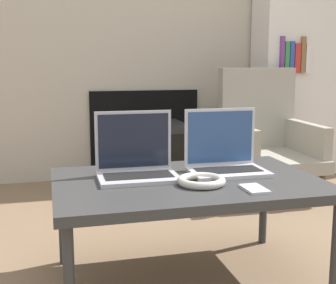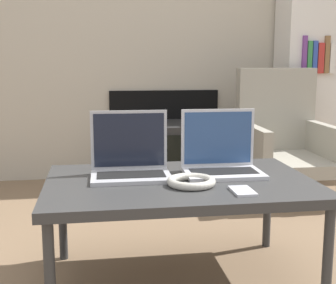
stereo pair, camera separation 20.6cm
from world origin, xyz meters
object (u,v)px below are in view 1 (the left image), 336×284
Objects in this scene: laptop_right at (225,157)px; tv at (152,154)px; headphones at (201,181)px; phone at (254,189)px; laptop_left at (136,162)px; armchair at (265,134)px.

laptop_right is 0.65× the size of tv.
tv is at bearing 84.02° from headphones.
phone is at bearing -36.10° from headphones.
armchair is (1.07, 1.06, -0.09)m from laptop_left.
laptop_left is 1.00× the size of laptop_right.
laptop_right is (0.37, -0.00, 0.00)m from laptop_left.
tv is at bearing 89.76° from phone.
headphones is 0.38× the size of tv.
phone is (0.16, -0.12, -0.01)m from headphones.
phone is at bearing -37.34° from laptop_left.
headphones is 1.51m from armchair.
laptop_left is at bearing 140.35° from headphones.
tv is (0.01, 1.40, -0.26)m from laptop_right.
laptop_right is 0.29m from phone.
laptop_right is at bearing -122.26° from armchair.
laptop_right is 0.38× the size of armchair.
laptop_right is 1.28m from armchair.
phone is (0.37, -0.29, -0.06)m from laptop_left.
headphones is at bearing -95.98° from tv.
headphones is 1.48× the size of phone.
headphones is at bearing -131.41° from laptop_right.
laptop_right reaches higher than headphones.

